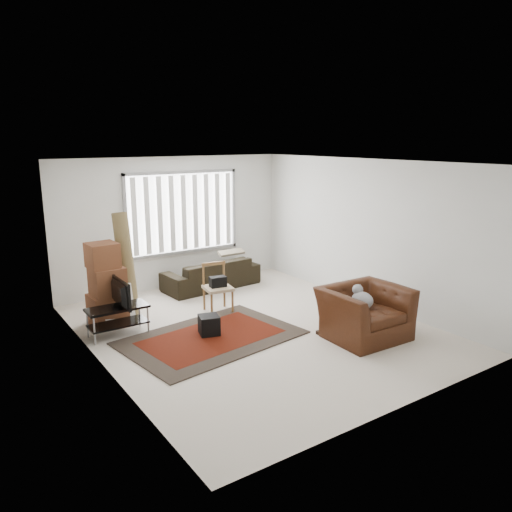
{
  "coord_description": "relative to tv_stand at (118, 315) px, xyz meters",
  "views": [
    {
      "loc": [
        -4.33,
        -6.39,
        3.06
      ],
      "look_at": [
        0.44,
        0.62,
        1.05
      ],
      "focal_mm": 35.0,
      "sensor_mm": 36.0,
      "label": 1
    }
  ],
  "objects": [
    {
      "name": "moving_boxes",
      "position": [
        0.03,
        0.59,
        0.3
      ],
      "size": [
        0.59,
        0.55,
        1.39
      ],
      "color": "brown",
      "rests_on": "ground"
    },
    {
      "name": "tv_stand",
      "position": [
        0.0,
        0.0,
        0.0
      ],
      "size": [
        0.95,
        0.43,
        0.47
      ],
      "color": "black",
      "rests_on": "ground"
    },
    {
      "name": "side_chair",
      "position": [
        1.88,
        0.1,
        0.14
      ],
      "size": [
        0.54,
        0.54,
        0.88
      ],
      "rotation": [
        0.0,
        0.0,
        -0.16
      ],
      "color": "tan",
      "rests_on": "ground"
    },
    {
      "name": "persian_rug",
      "position": [
        1.16,
        -0.95,
        -0.33
      ],
      "size": [
        2.88,
        2.12,
        0.02
      ],
      "color": "black",
      "rests_on": "ground"
    },
    {
      "name": "tv",
      "position": [
        -0.0,
        -0.0,
        0.35
      ],
      "size": [
        0.1,
        0.77,
        0.44
      ],
      "primitive_type": "imported",
      "rotation": [
        0.0,
        0.0,
        1.57
      ],
      "color": "black",
      "rests_on": "tv_stand"
    },
    {
      "name": "sofa",
      "position": [
        2.5,
        1.46,
        0.05
      ],
      "size": [
        2.09,
        1.03,
        0.78
      ],
      "primitive_type": "imported",
      "rotation": [
        0.0,
        0.0,
        3.22
      ],
      "color": "black",
      "rests_on": "ground"
    },
    {
      "name": "subwoofer",
      "position": [
        1.19,
        -0.82,
        -0.17
      ],
      "size": [
        0.38,
        0.38,
        0.31
      ],
      "primitive_type": "cube",
      "rotation": [
        0.0,
        0.0,
        -0.28
      ],
      "color": "black",
      "rests_on": "persian_rug"
    },
    {
      "name": "room",
      "position": [
        1.98,
        -0.48,
        1.42
      ],
      "size": [
        6.0,
        6.02,
        2.71
      ],
      "color": "beige",
      "rests_on": "ground"
    },
    {
      "name": "armchair",
      "position": [
        3.16,
        -2.25,
        0.12
      ],
      "size": [
        1.27,
        1.12,
        0.92
      ],
      "rotation": [
        0.0,
        0.0,
        -0.03
      ],
      "color": "#3B1A0C",
      "rests_on": "ground"
    },
    {
      "name": "white_flatpack",
      "position": [
        0.16,
        0.43,
        -0.0
      ],
      "size": [
        0.55,
        0.26,
        0.68
      ],
      "primitive_type": "cube",
      "rotation": [
        -0.21,
        0.0,
        0.09
      ],
      "color": "silver",
      "rests_on": "ground"
    },
    {
      "name": "rolled_rug",
      "position": [
        0.46,
        0.8,
        0.57
      ],
      "size": [
        0.3,
        0.68,
        1.83
      ],
      "primitive_type": "cylinder",
      "rotation": [
        -0.22,
        0.0,
        -0.04
      ],
      "color": "brown",
      "rests_on": "ground"
    }
  ]
}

